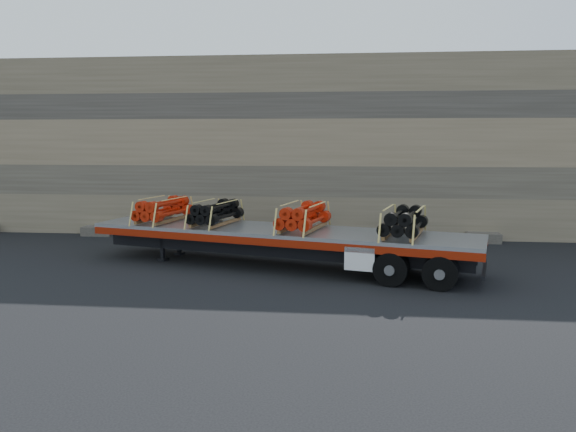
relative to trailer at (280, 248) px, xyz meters
name	(u,v)px	position (x,y,z in m)	size (l,w,h in m)	color
ground	(283,267)	(0.10, 0.04, -0.59)	(120.00, 120.00, 0.00)	black
rock_wall	(301,147)	(0.10, 6.54, 2.91)	(44.00, 3.00, 7.00)	#7A6B54
trailer	(280,248)	(0.00, 0.00, 0.00)	(11.81, 2.27, 1.18)	#A1A3A8
bundle_front	(163,210)	(-3.93, 1.03, 0.96)	(1.04, 2.08, 0.74)	red
bundle_midfront	(216,213)	(-2.08, 0.55, 0.95)	(1.00, 2.01, 0.71)	black
bundle_midrear	(304,217)	(0.73, -0.19, 0.97)	(1.07, 2.13, 0.76)	red
bundle_rear	(404,223)	(3.58, -0.94, 0.97)	(1.07, 2.13, 0.76)	black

